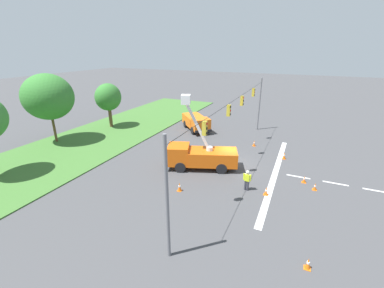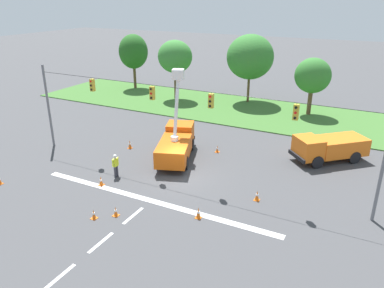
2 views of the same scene
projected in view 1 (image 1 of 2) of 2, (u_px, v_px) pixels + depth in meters
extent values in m
plane|color=#424244|center=(232.00, 165.00, 25.56)|extent=(200.00, 200.00, 0.00)
cube|color=#3D6B2D|center=(94.00, 140.00, 32.41)|extent=(56.00, 12.00, 0.10)
cube|color=silver|center=(275.00, 173.00, 23.97)|extent=(17.60, 0.50, 0.01)
cube|color=silver|center=(298.00, 177.00, 23.21)|extent=(0.20, 2.00, 0.01)
cube|color=silver|center=(335.00, 183.00, 22.06)|extent=(0.20, 2.00, 0.01)
cube|color=silver|center=(377.00, 191.00, 20.92)|extent=(0.20, 2.00, 0.01)
cylinder|color=slate|center=(167.00, 200.00, 13.18)|extent=(0.20, 0.20, 7.20)
cylinder|color=slate|center=(259.00, 104.00, 35.40)|extent=(0.20, 0.20, 7.20)
cylinder|color=black|center=(236.00, 99.00, 23.23)|extent=(26.00, 0.03, 0.03)
cylinder|color=black|center=(205.00, 120.00, 16.56)|extent=(0.02, 0.02, 0.10)
cube|color=gold|center=(205.00, 128.00, 16.75)|extent=(0.32, 0.28, 0.96)
cylinder|color=red|center=(207.00, 124.00, 16.58)|extent=(0.16, 0.05, 0.16)
cylinder|color=black|center=(207.00, 128.00, 16.69)|extent=(0.16, 0.05, 0.16)
cylinder|color=black|center=(207.00, 133.00, 16.80)|extent=(0.16, 0.05, 0.16)
cylinder|color=black|center=(229.00, 104.00, 21.27)|extent=(0.02, 0.02, 0.10)
cube|color=gold|center=(229.00, 110.00, 21.46)|extent=(0.32, 0.28, 0.96)
cylinder|color=black|center=(231.00, 107.00, 21.29)|extent=(0.16, 0.05, 0.16)
cylinder|color=red|center=(231.00, 111.00, 21.40)|extent=(0.16, 0.05, 0.16)
cylinder|color=black|center=(230.00, 114.00, 21.51)|extent=(0.16, 0.05, 0.16)
cylinder|color=black|center=(242.00, 95.00, 25.21)|extent=(0.02, 0.02, 0.10)
cube|color=gold|center=(242.00, 101.00, 25.39)|extent=(0.32, 0.28, 0.96)
cylinder|color=red|center=(244.00, 98.00, 25.22)|extent=(0.16, 0.05, 0.16)
cylinder|color=black|center=(243.00, 101.00, 25.33)|extent=(0.16, 0.05, 0.16)
cylinder|color=black|center=(243.00, 104.00, 25.45)|extent=(0.16, 0.05, 0.16)
cylinder|color=black|center=(254.00, 88.00, 29.97)|extent=(0.02, 0.02, 0.10)
cube|color=gold|center=(253.00, 92.00, 30.16)|extent=(0.32, 0.28, 0.96)
cylinder|color=black|center=(255.00, 90.00, 29.99)|extent=(0.16, 0.05, 0.16)
cylinder|color=red|center=(255.00, 92.00, 30.10)|extent=(0.16, 0.05, 0.16)
cylinder|color=black|center=(254.00, 95.00, 30.21)|extent=(0.16, 0.05, 0.16)
cylinder|color=brown|center=(55.00, 130.00, 31.18)|extent=(0.29, 0.29, 3.22)
ellipsoid|color=#33752D|center=(48.00, 97.00, 29.77)|extent=(5.59, 5.79, 5.32)
cylinder|color=brown|center=(111.00, 118.00, 37.19)|extent=(0.47, 0.47, 2.78)
ellipsoid|color=#33752D|center=(108.00, 97.00, 36.12)|extent=(3.88, 3.41, 3.79)
cube|color=#D6560F|center=(213.00, 157.00, 24.44)|extent=(3.75, 5.09, 1.35)
cube|color=#D6560F|center=(179.00, 154.00, 24.57)|extent=(2.76, 2.61, 1.79)
cube|color=#1E2838|center=(171.00, 151.00, 24.50)|extent=(1.88, 0.77, 0.80)
cube|color=black|center=(168.00, 161.00, 24.90)|extent=(2.22, 0.95, 0.30)
cylinder|color=black|center=(180.00, 167.00, 23.88)|extent=(0.61, 1.04, 1.00)
cylinder|color=black|center=(183.00, 158.00, 25.86)|extent=(0.61, 1.04, 1.00)
cylinder|color=black|center=(221.00, 169.00, 23.64)|extent=(0.61, 1.04, 1.00)
cylinder|color=black|center=(221.00, 159.00, 25.62)|extent=(0.61, 1.04, 1.00)
cylinder|color=silver|center=(209.00, 149.00, 24.16)|extent=(0.60, 0.60, 0.36)
cube|color=white|center=(198.00, 127.00, 23.49)|extent=(1.06, 2.35, 4.67)
cube|color=white|center=(186.00, 99.00, 22.67)|extent=(1.12, 1.06, 0.80)
cube|color=orange|center=(194.00, 120.00, 36.90)|extent=(4.57, 4.47, 1.35)
cube|color=orange|center=(201.00, 125.00, 34.30)|extent=(2.80, 2.83, 1.61)
cube|color=#1E2838|center=(203.00, 124.00, 33.66)|extent=(1.43, 1.54, 0.73)
cube|color=black|center=(203.00, 131.00, 33.69)|extent=(1.71, 1.84, 0.30)
cylinder|color=black|center=(208.00, 129.00, 35.11)|extent=(0.93, 0.88, 1.00)
cylinder|color=black|center=(193.00, 131.00, 34.46)|extent=(0.93, 0.88, 1.00)
cylinder|color=black|center=(199.00, 123.00, 38.10)|extent=(0.93, 0.88, 1.00)
cylinder|color=black|center=(185.00, 124.00, 37.46)|extent=(0.93, 0.88, 1.00)
cylinder|color=#383842|center=(245.00, 185.00, 20.95)|extent=(0.18, 0.18, 0.85)
cylinder|color=#383842|center=(248.00, 186.00, 20.86)|extent=(0.18, 0.18, 0.85)
cube|color=#D8EA26|center=(247.00, 177.00, 20.65)|extent=(0.26, 0.41, 0.60)
cube|color=silver|center=(247.00, 177.00, 20.65)|extent=(0.10, 0.42, 0.62)
cylinder|color=#D8EA26|center=(244.00, 176.00, 20.76)|extent=(0.11, 0.11, 0.55)
cylinder|color=#D8EA26|center=(251.00, 178.00, 20.53)|extent=(0.11, 0.11, 0.55)
sphere|color=tan|center=(248.00, 173.00, 20.50)|extent=(0.22, 0.22, 0.22)
sphere|color=white|center=(248.00, 172.00, 20.48)|extent=(0.26, 0.26, 0.26)
cube|color=orange|center=(254.00, 146.00, 30.44)|extent=(0.36, 0.36, 0.03)
cone|color=orange|center=(254.00, 143.00, 30.32)|extent=(0.27, 0.27, 0.68)
cylinder|color=white|center=(254.00, 143.00, 30.31)|extent=(0.17, 0.17, 0.12)
cube|color=orange|center=(266.00, 195.00, 20.36)|extent=(0.36, 0.36, 0.03)
cone|color=orange|center=(266.00, 191.00, 20.24)|extent=(0.26, 0.26, 0.66)
cylinder|color=white|center=(266.00, 190.00, 20.23)|extent=(0.16, 0.16, 0.12)
cube|color=orange|center=(314.00, 190.00, 21.07)|extent=(0.36, 0.36, 0.03)
cone|color=orange|center=(315.00, 186.00, 20.96)|extent=(0.23, 0.23, 0.58)
cylinder|color=white|center=(315.00, 186.00, 20.95)|extent=(0.14, 0.14, 0.11)
cube|color=orange|center=(284.00, 159.00, 26.94)|extent=(0.36, 0.36, 0.03)
cone|color=orange|center=(284.00, 156.00, 26.81)|extent=(0.28, 0.28, 0.69)
cylinder|color=white|center=(284.00, 155.00, 26.80)|extent=(0.17, 0.17, 0.12)
cube|color=orange|center=(187.00, 154.00, 28.07)|extent=(0.36, 0.36, 0.03)
cone|color=orange|center=(187.00, 152.00, 27.96)|extent=(0.23, 0.23, 0.57)
cylinder|color=white|center=(187.00, 151.00, 27.95)|extent=(0.14, 0.14, 0.10)
cube|color=orange|center=(180.00, 191.00, 20.92)|extent=(0.36, 0.36, 0.03)
cone|color=orange|center=(180.00, 187.00, 20.79)|extent=(0.29, 0.29, 0.73)
cylinder|color=white|center=(179.00, 186.00, 20.78)|extent=(0.18, 0.18, 0.13)
cube|color=orange|center=(304.00, 182.00, 22.22)|extent=(0.36, 0.36, 0.03)
cone|color=orange|center=(304.00, 179.00, 22.11)|extent=(0.24, 0.24, 0.60)
cylinder|color=white|center=(304.00, 179.00, 22.10)|extent=(0.15, 0.15, 0.11)
cube|color=orange|center=(307.00, 268.00, 13.57)|extent=(0.36, 0.36, 0.03)
cone|color=orange|center=(308.00, 263.00, 13.45)|extent=(0.26, 0.26, 0.65)
cylinder|color=white|center=(308.00, 263.00, 13.44)|extent=(0.16, 0.16, 0.12)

